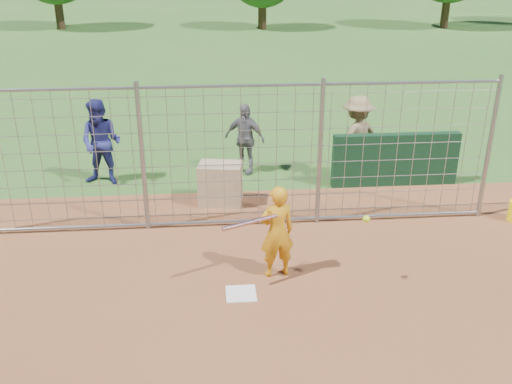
{
  "coord_description": "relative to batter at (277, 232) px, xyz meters",
  "views": [
    {
      "loc": [
        -0.37,
        -7.07,
        4.56
      ],
      "look_at": [
        0.3,
        0.8,
        1.15
      ],
      "focal_mm": 40.0,
      "sensor_mm": 36.0,
      "label": 1
    }
  ],
  "objects": [
    {
      "name": "equipment_bin",
      "position": [
        -0.76,
        2.69,
        -0.32
      ],
      "size": [
        0.88,
        0.67,
        0.8
      ],
      "primitive_type": "cube",
      "rotation": [
        0.0,
        0.0,
        -0.17
      ],
      "color": "tan",
      "rests_on": "ground"
    },
    {
      "name": "home_plate",
      "position": [
        -0.56,
        -0.49,
        -0.71
      ],
      "size": [
        0.43,
        0.43,
        0.02
      ],
      "primitive_type": "cube",
      "color": "silver",
      "rests_on": "ground"
    },
    {
      "name": "equipment_in_play",
      "position": [
        -0.03,
        -0.34,
        0.34
      ],
      "size": [
        2.05,
        0.44,
        0.15
      ],
      "color": "silver",
      "rests_on": "ground"
    },
    {
      "name": "dugout_wall",
      "position": [
        2.84,
        3.31,
        -0.17
      ],
      "size": [
        2.6,
        0.2,
        1.1
      ],
      "primitive_type": "cube",
      "color": "#11381E",
      "rests_on": "ground"
    },
    {
      "name": "bystander_a",
      "position": [
        -3.14,
        3.9,
        0.17
      ],
      "size": [
        1.0,
        0.86,
        1.78
      ],
      "primitive_type": "imported",
      "rotation": [
        0.0,
        0.0,
        -0.24
      ],
      "color": "navy",
      "rests_on": "ground"
    },
    {
      "name": "bystander_b",
      "position": [
        -0.19,
        4.28,
        0.05
      ],
      "size": [
        0.97,
        0.74,
        1.54
      ],
      "primitive_type": "imported",
      "rotation": [
        0.0,
        0.0,
        -0.47
      ],
      "color": "slate",
      "rests_on": "ground"
    },
    {
      "name": "ground",
      "position": [
        -0.56,
        -0.29,
        -0.72
      ],
      "size": [
        100.0,
        100.0,
        0.0
      ],
      "primitive_type": "plane",
      "color": "#2D591E",
      "rests_on": "ground"
    },
    {
      "name": "bystander_c",
      "position": [
        2.12,
        3.75,
        0.17
      ],
      "size": [
        1.33,
        1.13,
        1.78
      ],
      "primitive_type": "imported",
      "rotation": [
        0.0,
        0.0,
        3.63
      ],
      "color": "olive",
      "rests_on": "ground"
    },
    {
      "name": "batter",
      "position": [
        0.0,
        0.0,
        0.0
      ],
      "size": [
        0.59,
        0.45,
        1.44
      ],
      "primitive_type": "imported",
      "rotation": [
        0.0,
        0.0,
        3.35
      ],
      "color": "orange",
      "rests_on": "ground"
    },
    {
      "name": "backstop_fence",
      "position": [
        -0.56,
        1.71,
        0.54
      ],
      "size": [
        9.08,
        0.08,
        2.6
      ],
      "color": "gray",
      "rests_on": "ground"
    }
  ]
}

